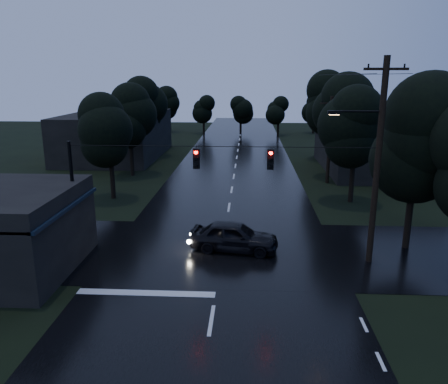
# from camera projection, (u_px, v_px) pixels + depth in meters

# --- Properties ---
(main_road) EXTENTS (12.00, 120.00, 0.02)m
(main_road) POSITION_uv_depth(u_px,v_px,m) (234.00, 177.00, 40.86)
(main_road) COLOR black
(main_road) RESTS_ON ground
(cross_street) EXTENTS (60.00, 9.00, 0.02)m
(cross_street) POSITION_uv_depth(u_px,v_px,m) (222.00, 250.00, 23.49)
(cross_street) COLOR black
(cross_street) RESTS_ON ground
(building_far_right) EXTENTS (10.00, 14.00, 4.40)m
(building_far_right) POSITION_uv_depth(u_px,v_px,m) (376.00, 148.00, 43.40)
(building_far_right) COLOR black
(building_far_right) RESTS_ON ground
(building_far_left) EXTENTS (10.00, 16.00, 5.00)m
(building_far_left) POSITION_uv_depth(u_px,v_px,m) (116.00, 135.00, 50.63)
(building_far_left) COLOR black
(building_far_left) RESTS_ON ground
(utility_pole_main) EXTENTS (3.50, 0.30, 10.00)m
(utility_pole_main) POSITION_uv_depth(u_px,v_px,m) (376.00, 159.00, 20.78)
(utility_pole_main) COLOR black
(utility_pole_main) RESTS_ON ground
(utility_pole_far) EXTENTS (2.00, 0.30, 7.50)m
(utility_pole_far) POSITION_uv_depth(u_px,v_px,m) (330.00, 139.00, 37.49)
(utility_pole_far) COLOR black
(utility_pole_far) RESTS_ON ground
(anchor_pole_left) EXTENTS (0.18, 0.18, 6.00)m
(anchor_pole_left) POSITION_uv_depth(u_px,v_px,m) (74.00, 200.00, 22.16)
(anchor_pole_left) COLOR black
(anchor_pole_left) RESTS_ON ground
(span_signals) EXTENTS (15.00, 0.37, 1.12)m
(span_signals) POSITION_uv_depth(u_px,v_px,m) (232.00, 158.00, 21.14)
(span_signals) COLOR black
(span_signals) RESTS_ON ground
(tree_corner_near) EXTENTS (4.48, 4.48, 9.44)m
(tree_corner_near) POSITION_uv_depth(u_px,v_px,m) (418.00, 138.00, 22.38)
(tree_corner_near) COLOR black
(tree_corner_near) RESTS_ON ground
(tree_left_a) EXTENTS (3.92, 3.92, 8.26)m
(tree_left_a) POSITION_uv_depth(u_px,v_px,m) (109.00, 130.00, 32.29)
(tree_left_a) COLOR black
(tree_left_a) RESTS_ON ground
(tree_left_b) EXTENTS (4.20, 4.20, 8.85)m
(tree_left_b) POSITION_uv_depth(u_px,v_px,m) (129.00, 116.00, 39.94)
(tree_left_b) COLOR black
(tree_left_b) RESTS_ON ground
(tree_left_c) EXTENTS (4.48, 4.48, 9.44)m
(tree_left_c) POSITION_uv_depth(u_px,v_px,m) (147.00, 105.00, 49.53)
(tree_left_c) COLOR black
(tree_left_c) RESTS_ON ground
(tree_right_a) EXTENTS (4.20, 4.20, 8.85)m
(tree_right_a) POSITION_uv_depth(u_px,v_px,m) (356.00, 126.00, 31.21)
(tree_right_a) COLOR black
(tree_right_a) RESTS_ON ground
(tree_right_b) EXTENTS (4.48, 4.48, 9.44)m
(tree_right_b) POSITION_uv_depth(u_px,v_px,m) (342.00, 112.00, 38.81)
(tree_right_b) COLOR black
(tree_right_b) RESTS_ON ground
(tree_right_c) EXTENTS (4.76, 4.76, 10.03)m
(tree_right_c) POSITION_uv_depth(u_px,v_px,m) (329.00, 102.00, 48.33)
(tree_right_c) COLOR black
(tree_right_c) RESTS_ON ground
(car) EXTENTS (4.93, 2.60, 1.60)m
(car) POSITION_uv_depth(u_px,v_px,m) (234.00, 236.00, 23.32)
(car) COLOR black
(car) RESTS_ON ground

